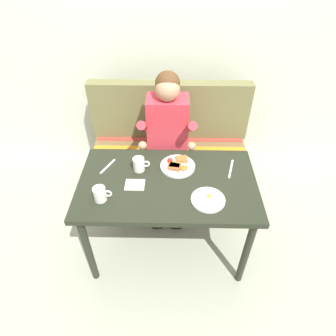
% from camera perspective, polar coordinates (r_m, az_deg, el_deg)
% --- Properties ---
extents(ground_plane, '(8.00, 8.00, 0.00)m').
position_cam_1_polar(ground_plane, '(2.52, -0.07, -14.71)').
color(ground_plane, '#A2A794').
extents(back_wall, '(4.40, 0.10, 2.60)m').
position_cam_1_polar(back_wall, '(2.80, 0.49, 24.77)').
color(back_wall, beige).
rests_on(back_wall, ground).
extents(table, '(1.20, 0.70, 0.73)m').
position_cam_1_polar(table, '(2.02, -0.08, -4.34)').
color(table, black).
rests_on(table, ground).
extents(couch, '(1.44, 0.56, 1.00)m').
position_cam_1_polar(couch, '(2.80, 0.25, 2.26)').
color(couch, olive).
rests_on(couch, ground).
extents(person, '(0.45, 0.61, 1.21)m').
position_cam_1_polar(person, '(2.42, -0.10, 7.25)').
color(person, '#CF3542').
rests_on(person, ground).
extents(plate_breakfast, '(0.25, 0.25, 0.05)m').
position_cam_1_polar(plate_breakfast, '(2.07, 1.85, 0.50)').
color(plate_breakfast, white).
rests_on(plate_breakfast, table).
extents(plate_eggs, '(0.22, 0.22, 0.04)m').
position_cam_1_polar(plate_eggs, '(1.85, 7.82, -6.12)').
color(plate_eggs, white).
rests_on(plate_eggs, table).
extents(coffee_mug, '(0.12, 0.08, 0.10)m').
position_cam_1_polar(coffee_mug, '(2.03, -5.66, 0.78)').
color(coffee_mug, white).
rests_on(coffee_mug, table).
extents(coffee_mug_second, '(0.12, 0.08, 0.10)m').
position_cam_1_polar(coffee_mug_second, '(1.86, -13.12, -4.92)').
color(coffee_mug_second, white).
rests_on(coffee_mug_second, table).
extents(napkin, '(0.13, 0.11, 0.01)m').
position_cam_1_polar(napkin, '(1.95, -6.49, -3.27)').
color(napkin, silver).
rests_on(napkin, table).
extents(fork, '(0.09, 0.16, 0.00)m').
position_cam_1_polar(fork, '(2.12, -11.69, 0.32)').
color(fork, silver).
rests_on(fork, table).
extents(knife, '(0.07, 0.20, 0.00)m').
position_cam_1_polar(knife, '(2.10, 12.18, -0.14)').
color(knife, silver).
rests_on(knife, table).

